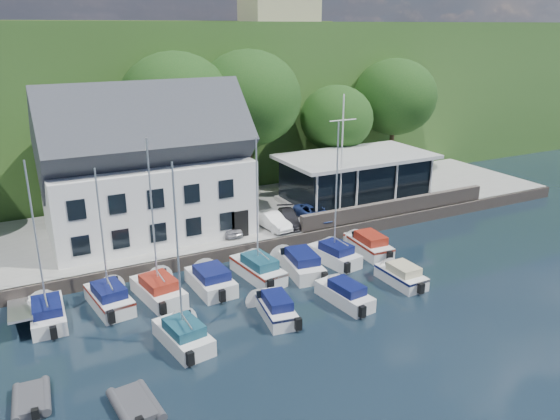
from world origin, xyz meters
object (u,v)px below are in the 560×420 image
Objects in this scene: car_white at (272,220)px; boat_r2_3 at (344,292)px; boat_r2_1 at (179,267)px; boat_r2_4 at (401,274)px; car_silver at (227,226)px; boat_r1_5 at (300,261)px; boat_r2_2 at (275,305)px; dinghy_1 at (136,404)px; boat_r1_0 at (38,253)px; car_dgrey at (288,218)px; boat_r1_7 at (368,243)px; flagpole at (342,158)px; boat_r1_1 at (102,233)px; boat_r1_4 at (257,208)px; boat_r1_6 at (336,200)px; car_blue at (314,212)px; dinghy_0 at (31,399)px; boat_r1_3 at (211,278)px; harbor_building at (147,176)px; boat_r1_2 at (153,228)px; club_pavilion at (355,178)px.

boat_r2_3 is at bearing -100.11° from car_white.
car_white is 0.43× the size of boat_r2_1.
boat_r2_3 is at bearing -175.14° from boat_r2_4.
boat_r1_5 is (2.61, -6.49, -0.80)m from car_silver.
dinghy_1 is at bearing -145.10° from boat_r2_2.
boat_r2_4 is at bearing -12.05° from boat_r1_0.
boat_r1_7 is (3.67, -5.45, -0.78)m from car_dgrey.
boat_r2_3 is at bearing -121.79° from flagpole.
boat_r1_5 is 1.33× the size of boat_r2_4.
boat_r1_1 is 0.98× the size of boat_r1_4.
car_silver is at bearing 49.49° from boat_r2_1.
boat_r2_3 is (-2.60, -5.18, -3.88)m from boat_r1_6.
car_blue is 0.39× the size of boat_r1_4.
boat_r1_0 is 3.08× the size of dinghy_0.
boat_r1_0 reaches higher than boat_r1_7.
boat_r1_3 is 5.29m from boat_r2_2.
boat_r2_2 is at bearing -129.99° from car_blue.
flagpole reaches higher than car_dgrey.
harbor_building is at bearing 165.10° from flagpole.
car_white is 11.92m from boat_r1_2.
boat_r1_4 is at bearing 36.59° from dinghy_1.
boat_r2_2 is at bearing -76.38° from harbor_building.
boat_r1_6 is 3.08× the size of dinghy_1.
boat_r2_1 is 1.75× the size of boat_r2_4.
car_silver is 3.50m from car_white.
dinghy_1 is (-13.07, -8.92, -0.42)m from boat_r1_5.
boat_r1_6 is 1.60× the size of boat_r2_3.
flagpole is at bearing -7.67° from car_silver.
dinghy_0 is (-22.97, -6.98, -0.46)m from boat_r1_7.
club_pavilion is 11.62m from boat_r1_6.
boat_r1_0 is 0.87× the size of boat_r1_4.
car_dgrey is at bearing 15.40° from boat_r1_2.
dinghy_0 is (-19.86, -6.70, -4.26)m from boat_r1_6.
car_blue is at bearing 59.94° from boat_r1_5.
harbor_building is 9.80m from boat_r1_1.
harbor_building is 12.85m from boat_r1_5.
boat_r2_4 is at bearing -25.02° from boat_r1_1.
dinghy_1 is (-10.19, -9.41, -4.44)m from boat_r1_4.
boat_r1_1 is at bearing -151.72° from car_silver.
boat_r2_4 is (9.05, 0.07, -0.02)m from boat_r2_2.
boat_r2_1 is at bearing -145.17° from boat_r1_5.
boat_r1_1 is 3.45× the size of dinghy_0.
car_white is at bearing 80.46° from boat_r2_3.
boat_r1_7 is (18.25, -0.31, -3.91)m from boat_r1_1.
car_dgrey is (1.45, 0.09, -0.07)m from car_white.
harbor_building reaches higher than boat_r1_4.
harbor_building is 2.85× the size of boat_r2_4.
car_silver is 11.16m from boat_r2_2.
flagpole is (2.06, -0.48, 4.28)m from car_blue.
boat_r2_1 reaches higher than boat_r1_7.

